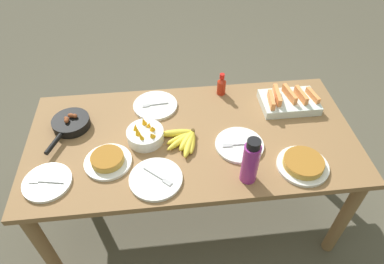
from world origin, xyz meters
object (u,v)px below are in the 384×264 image
Objects in this scene: frittata_plate_side at (303,164)px; frittata_plate_center at (108,160)px; hot_sauce_bottle at (221,85)px; empty_plate_far_right at (156,179)px; fruit_bowl_mango at (145,135)px; water_bottle at (251,162)px; skillet at (71,123)px; banana_bunch at (184,139)px; melon_tray at (289,101)px; empty_plate_near_front at (239,145)px; empty_plate_far_left at (47,182)px; empty_plate_mid_edge at (155,105)px.

frittata_plate_center is at bearing 172.20° from frittata_plate_side.
frittata_plate_side is at bearing -63.93° from hot_sauce_bottle.
empty_plate_far_right is (-0.72, -0.00, -0.01)m from frittata_plate_side.
water_bottle reaches higher than fruit_bowl_mango.
skillet is at bearing 127.54° from frittata_plate_center.
frittata_plate_center reaches higher than banana_bunch.
frittata_plate_side is (-0.07, -0.46, -0.01)m from melon_tray.
fruit_bowl_mango reaches higher than melon_tray.
empty_plate_near_front is at bearing -11.38° from fruit_bowl_mango.
hot_sauce_bottle is (0.87, 0.20, 0.03)m from skillet.
frittata_plate_side reaches higher than empty_plate_near_front.
water_bottle is at bearing -4.43° from empty_plate_far_left.
empty_plate_far_right is at bearing 175.22° from water_bottle.
empty_plate_far_left is 0.51m from empty_plate_far_right.
banana_bunch is at bearing 16.49° from empty_plate_far_left.
empty_plate_far_right is (-0.44, -0.17, -0.00)m from empty_plate_near_front.
banana_bunch is 0.82× the size of frittata_plate_side.
empty_plate_far_left is at bearing 178.34° from frittata_plate_side.
melon_tray is 0.78m from empty_plate_mid_edge.
frittata_plate_center is 0.92× the size of empty_plate_far_right.
empty_plate_far_left is 0.89× the size of empty_plate_mid_edge.
banana_bunch is 0.82× the size of empty_plate_far_right.
skillet is 0.38m from empty_plate_far_left.
frittata_plate_side is 0.69m from hot_sauce_bottle.
frittata_plate_center is 1.03× the size of empty_plate_far_left.
skillet is 0.61m from empty_plate_far_right.
water_bottle is at bearing -14.13° from frittata_plate_center.
frittata_plate_side is (0.56, -0.23, 0.00)m from banana_bunch.
empty_plate_near_front is at bearing 8.17° from empty_plate_far_left.
banana_bunch reaches higher than empty_plate_far_right.
empty_plate_mid_edge is 0.72m from water_bottle.
empty_plate_far_left is 0.89× the size of water_bottle.
fruit_bowl_mango reaches higher than empty_plate_far_right.
empty_plate_mid_edge is (-0.42, 0.36, -0.00)m from empty_plate_near_front.
hot_sauce_bottle is (0.93, 0.58, 0.05)m from empty_plate_far_left.
fruit_bowl_mango is (-0.84, -0.19, 0.00)m from melon_tray.
frittata_plate_side reaches higher than empty_plate_far_right.
empty_plate_near_front is at bearing -12.24° from banana_bunch.
melon_tray is at bearing -5.67° from empty_plate_mid_edge.
fruit_bowl_mango is (-0.04, 0.27, 0.03)m from empty_plate_far_right.
empty_plate_far_right is at bearing -91.71° from empty_plate_mid_edge.
skillet is 2.32× the size of hot_sauce_bottle.
melon_tray is at bearing 39.25° from empty_plate_near_front.
hot_sauce_bottle is (0.46, 0.35, 0.02)m from fruit_bowl_mango.
water_bottle is (0.28, -0.27, 0.10)m from banana_bunch.
frittata_plate_center is at bearing -143.35° from hot_sauce_bottle.
banana_bunch is at bearing 157.47° from frittata_plate_side.
fruit_bowl_mango reaches higher than frittata_plate_side.
melon_tray is at bearing 17.79° from frittata_plate_center.
empty_plate_far_left is at bearing -161.98° from melon_tray.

